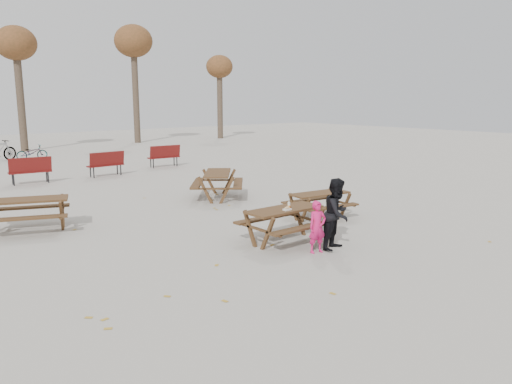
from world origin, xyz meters
TOP-DOWN VIEW (x-y plane):
  - ground at (0.00, 0.00)m, footprint 80.00×80.00m
  - main_picnic_table at (0.00, 0.00)m, footprint 1.80×1.45m
  - food_tray at (-0.08, -0.18)m, footprint 0.18×0.11m
  - bread_roll at (-0.08, -0.18)m, footprint 0.14×0.06m
  - soda_bottle at (0.02, -0.12)m, footprint 0.07×0.07m
  - child at (-0.00, -1.02)m, footprint 0.45×0.35m
  - adult at (0.52, -1.09)m, footprint 0.88×0.78m
  - picnic_table_east at (2.26, 1.06)m, footprint 1.79×1.53m
  - picnic_table_north at (-4.19, 4.62)m, footprint 2.29×2.08m
  - picnic_table_far at (1.72, 5.04)m, footprint 2.48×2.53m
  - park_bench_row at (-0.86, 12.25)m, footprint 11.84×1.61m
  - tree_row at (0.90, 25.15)m, footprint 32.17×3.52m
  - fallen_leaves at (0.50, 2.50)m, footprint 11.00×11.00m

SIDE VIEW (x-z plane):
  - ground at x=0.00m, z-range 0.00..0.00m
  - fallen_leaves at x=0.50m, z-range 0.00..0.01m
  - picnic_table_east at x=2.26m, z-range 0.00..0.70m
  - picnic_table_north at x=-4.19m, z-range 0.00..0.80m
  - picnic_table_far at x=1.72m, z-range 0.00..0.85m
  - park_bench_row at x=-0.86m, z-range 0.00..1.03m
  - child at x=0.00m, z-range 0.00..1.10m
  - main_picnic_table at x=0.00m, z-range 0.20..0.97m
  - adult at x=0.52m, z-range 0.00..1.54m
  - food_tray at x=-0.08m, z-range 0.78..0.81m
  - bread_roll at x=-0.08m, z-range 0.81..0.86m
  - soda_bottle at x=0.02m, z-range 0.76..0.93m
  - tree_row at x=0.90m, z-range 2.06..10.32m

